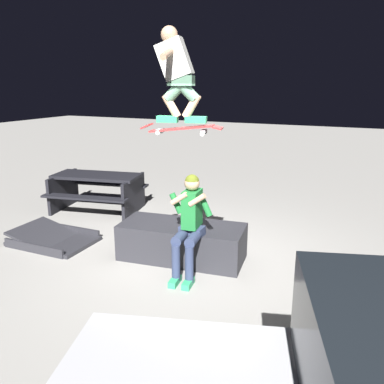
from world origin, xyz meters
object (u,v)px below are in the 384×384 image
object	(u,v)px
ledge_box_main	(182,242)
skater_airborne	(177,71)
skateboard	(182,129)
picnic_table_back	(97,187)
person_sitting_on_ledge	(189,221)
kicker_ramp	(54,240)

from	to	relation	value
ledge_box_main	skater_airborne	distance (m)	2.43
ledge_box_main	skateboard	distance (m)	1.76
picnic_table_back	ledge_box_main	bearing A→B (deg)	152.23
person_sitting_on_ledge	skater_airborne	distance (m)	1.89
person_sitting_on_ledge	kicker_ramp	xyz separation A→B (m)	(2.46, -0.05, -0.71)
person_sitting_on_ledge	kicker_ramp	world-z (taller)	person_sitting_on_ledge
skater_airborne	person_sitting_on_ledge	bearing A→B (deg)	-170.26
skateboard	picnic_table_back	world-z (taller)	skateboard
skateboard	picnic_table_back	distance (m)	3.58
ledge_box_main	picnic_table_back	xyz separation A→B (m)	(2.55, -1.34, 0.24)
person_sitting_on_ledge	skateboard	bearing A→B (deg)	8.04
skateboard	kicker_ramp	xyz separation A→B (m)	(2.36, -0.07, -1.91)
ledge_box_main	person_sitting_on_ledge	distance (m)	0.71
skater_airborne	skateboard	bearing A→B (deg)	-167.24
ledge_box_main	skater_airborne	xyz separation A→B (m)	(-0.15, 0.43, 2.39)
ledge_box_main	kicker_ramp	xyz separation A→B (m)	(2.15, 0.35, -0.21)
person_sitting_on_ledge	skater_airborne	size ratio (longest dim) A/B	1.21
skateboard	skater_airborne	size ratio (longest dim) A/B	0.93
skateboard	ledge_box_main	bearing A→B (deg)	-63.16
skater_airborne	picnic_table_back	bearing A→B (deg)	-33.20
ledge_box_main	picnic_table_back	bearing A→B (deg)	-27.77
person_sitting_on_ledge	skateboard	distance (m)	1.20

